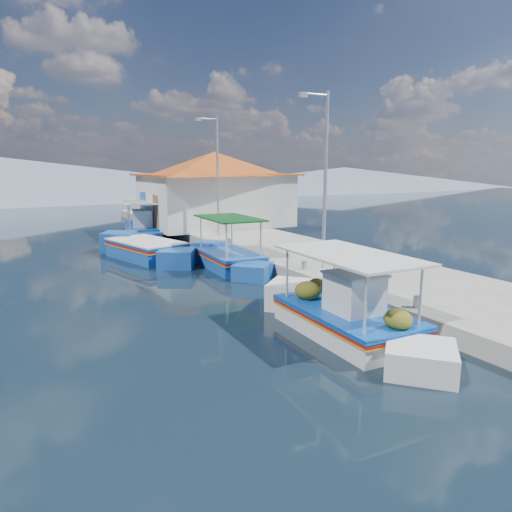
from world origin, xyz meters
TOP-DOWN VIEW (x-y plane):
  - ground at (0.00, 0.00)m, footprint 160.00×160.00m
  - quay at (5.90, 6.00)m, footprint 5.00×44.00m
  - bollards at (3.80, 5.25)m, footprint 0.20×17.20m
  - main_caique at (1.85, -2.52)m, footprint 2.15×6.77m
  - caique_green_canopy at (2.62, 5.63)m, footprint 1.99×6.10m
  - caique_blue_hull at (0.24, 9.18)m, footprint 3.15×6.68m
  - caique_far at (1.78, 15.37)m, footprint 2.78×6.40m
  - harbor_building at (6.20, 15.00)m, footprint 10.49×10.49m
  - lamp_post_near at (4.51, 2.00)m, footprint 1.21×0.14m
  - lamp_post_far at (4.51, 11.00)m, footprint 1.21×0.14m
  - mountain_ridge at (6.54, 56.00)m, footprint 171.40×96.00m

SIDE VIEW (x-z plane):
  - ground at x=0.00m, z-range 0.00..0.00m
  - quay at x=5.90m, z-range 0.00..0.50m
  - caique_blue_hull at x=0.24m, z-range -0.28..0.94m
  - caique_green_canopy at x=2.62m, z-range -0.80..1.48m
  - caique_far at x=1.78m, z-range -0.72..1.57m
  - main_caique at x=1.85m, z-range -0.69..1.55m
  - bollards at x=3.80m, z-range 0.50..0.80m
  - mountain_ridge at x=6.54m, z-range -0.71..4.79m
  - harbor_building at x=6.20m, z-range 0.58..4.98m
  - lamp_post_near at x=4.51m, z-range 0.85..6.85m
  - lamp_post_far at x=4.51m, z-range 0.85..6.85m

